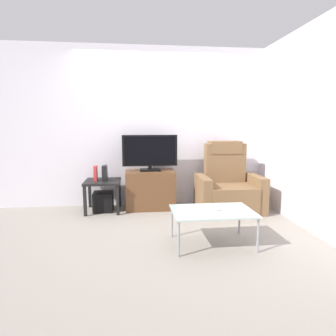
# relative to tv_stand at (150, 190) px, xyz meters

# --- Properties ---
(ground_plane) EXTENTS (6.40, 6.40, 0.00)m
(ground_plane) POSITION_rel_tv_stand_xyz_m (0.09, -0.83, -0.30)
(ground_plane) COLOR gray
(wall_back) EXTENTS (6.40, 0.06, 2.60)m
(wall_back) POSITION_rel_tv_stand_xyz_m (0.09, 0.30, 1.00)
(wall_back) COLOR silver
(wall_back) RESTS_ON ground
(wall_side) EXTENTS (0.06, 4.48, 2.60)m
(wall_side) POSITION_rel_tv_stand_xyz_m (1.97, -0.83, 1.00)
(wall_side) COLOR silver
(wall_side) RESTS_ON ground
(tv_stand) EXTENTS (0.78, 0.48, 0.61)m
(tv_stand) POSITION_rel_tv_stand_xyz_m (0.00, 0.00, 0.00)
(tv_stand) COLOR brown
(tv_stand) RESTS_ON ground
(television) EXTENTS (0.87, 0.20, 0.57)m
(television) POSITION_rel_tv_stand_xyz_m (0.00, 0.02, 0.60)
(television) COLOR black
(television) RESTS_ON tv_stand
(recliner_armchair) EXTENTS (0.98, 0.78, 1.08)m
(recliner_armchair) POSITION_rel_tv_stand_xyz_m (1.21, -0.25, 0.07)
(recliner_armchair) COLOR brown
(recliner_armchair) RESTS_ON ground
(side_table) EXTENTS (0.54, 0.54, 0.49)m
(side_table) POSITION_rel_tv_stand_xyz_m (-0.74, -0.08, 0.10)
(side_table) COLOR black
(side_table) RESTS_ON ground
(subwoofer_box) EXTENTS (0.30, 0.30, 0.30)m
(subwoofer_box) POSITION_rel_tv_stand_xyz_m (-0.74, -0.08, -0.15)
(subwoofer_box) COLOR black
(subwoofer_box) RESTS_ON ground
(book_upright) EXTENTS (0.04, 0.13, 0.23)m
(book_upright) POSITION_rel_tv_stand_xyz_m (-0.84, -0.10, 0.30)
(book_upright) COLOR red
(book_upright) RESTS_ON side_table
(game_console) EXTENTS (0.07, 0.20, 0.23)m
(game_console) POSITION_rel_tv_stand_xyz_m (-0.71, -0.07, 0.30)
(game_console) COLOR black
(game_console) RESTS_ON side_table
(coffee_table) EXTENTS (0.90, 0.60, 0.39)m
(coffee_table) POSITION_rel_tv_stand_xyz_m (0.61, -1.53, 0.07)
(coffee_table) COLOR #B2C6C1
(coffee_table) RESTS_ON ground
(cell_phone) EXTENTS (0.11, 0.16, 0.01)m
(cell_phone) POSITION_rel_tv_stand_xyz_m (0.66, -1.48, 0.09)
(cell_phone) COLOR #B7B7BC
(cell_phone) RESTS_ON coffee_table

